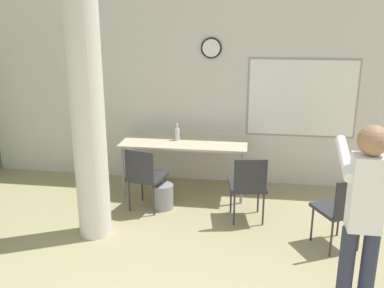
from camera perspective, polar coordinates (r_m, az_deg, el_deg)
wall_back at (r=6.50m, az=1.89°, el=7.00°), size 8.00×0.15×2.80m
support_pillar at (r=4.88m, az=-13.69°, el=3.21°), size 0.38×0.38×2.80m
folding_table at (r=6.15m, az=-0.96°, el=-0.03°), size 1.79×0.76×0.77m
bottle_on_table at (r=6.15m, az=-1.98°, el=1.35°), size 0.07×0.07×0.25m
waste_bin at (r=5.81m, az=-3.89°, el=-6.97°), size 0.28×0.28×0.34m
chair_mid_room at (r=4.97m, az=19.35°, el=-7.93°), size 0.59×0.59×0.87m
chair_table_left at (r=5.64m, az=-6.35°, el=-4.02°), size 0.53×0.53×0.87m
chair_table_right at (r=5.35m, az=7.52°, el=-5.26°), size 0.51×0.51×0.87m
person_playing_side at (r=3.69m, az=21.87°, el=-8.30°), size 0.38×0.68×1.73m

